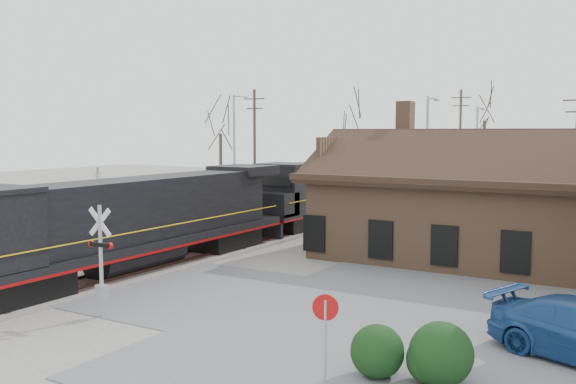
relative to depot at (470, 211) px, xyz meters
The scene contains 22 objects.
ground 17.14m from the depot, 134.97° to the right, with size 140.00×140.00×0.00m, color #A59F95.
road 17.13m from the depot, 134.97° to the right, with size 60.00×9.00×0.03m, color #5E5E63.
track_main 12.58m from the depot, 165.97° to the left, with size 3.40×90.00×0.24m.
track_siding 16.92m from the depot, 169.70° to the left, with size 3.40×90.00×0.24m.
depot is the anchor object (origin of this frame).
locomotive_lead 16.38m from the depot, 137.05° to the right, with size 2.95×19.79×4.39m.
locomotive_trailing 14.93m from the depot, 143.41° to the left, with size 2.95×19.79×4.16m.
crossbuck_near 18.18m from the depot, 116.04° to the right, with size 1.09×0.29×3.82m.
crossbuck_far 19.60m from the depot, 159.24° to the right, with size 1.17×0.57×4.35m.
do_not_enter_sign 17.57m from the depot, 86.05° to the right, with size 0.65×0.26×2.26m.
hedge_a 16.77m from the depot, 82.42° to the right, with size 1.38×1.38×1.38m, color black.
hedge_b 16.70m from the depot, 77.82° to the right, with size 1.22×1.22×1.22m, color black.
hedge_c 16.68m from the depot, 76.95° to the right, with size 1.60×1.60×1.60m, color black.
streetlight_a 21.72m from the depot, 157.87° to the left, with size 0.25×2.04×9.03m.
streetlight_b 10.52m from the depot, 120.54° to the left, with size 0.25×2.04×8.54m.
streetlight_c 21.15m from the depot, 103.97° to the left, with size 0.25×2.04×8.27m.
utility_pole_a 26.07m from the depot, 148.05° to the left, with size 2.00×0.24×9.82m.
utility_pole_b 33.30m from the depot, 107.05° to the left, with size 2.00×0.24×10.41m.
utility_pole_c 17.35m from the depot, 81.16° to the left, with size 2.00×0.24×9.24m.
tree_a 34.23m from the depot, 148.06° to the left, with size 4.06×4.06×9.94m.
tree_b 34.48m from the depot, 125.42° to the left, with size 4.35×4.35×10.67m.
tree_c 35.17m from the depot, 103.17° to the left, with size 4.93×4.93×12.07m.
Camera 1 is at (20.44, -19.32, 6.28)m, focal length 40.00 mm.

